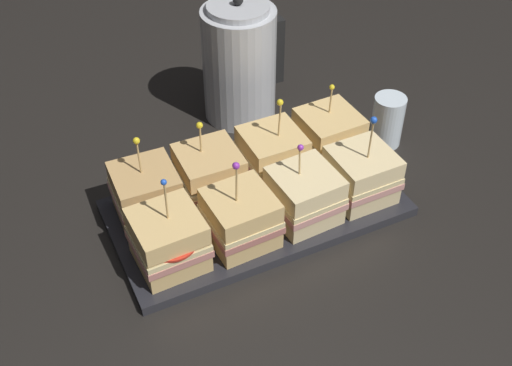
% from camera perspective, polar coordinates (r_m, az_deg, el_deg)
% --- Properties ---
extents(ground_plane, '(6.00, 6.00, 0.00)m').
position_cam_1_polar(ground_plane, '(1.14, 0.00, -2.56)').
color(ground_plane, black).
extents(serving_platter, '(0.51, 0.26, 0.02)m').
position_cam_1_polar(serving_platter, '(1.14, 0.00, -2.23)').
color(serving_platter, '#232328').
rests_on(serving_platter, ground_plane).
extents(sandwich_front_far_left, '(0.11, 0.11, 0.17)m').
position_cam_1_polar(sandwich_front_far_left, '(1.01, -7.78, -5.07)').
color(sandwich_front_far_left, tan).
rests_on(sandwich_front_far_left, serving_platter).
extents(sandwich_front_center_left, '(0.11, 0.11, 0.17)m').
position_cam_1_polar(sandwich_front_center_left, '(1.04, -1.38, -3.16)').
color(sandwich_front_center_left, tan).
rests_on(sandwich_front_center_left, serving_platter).
extents(sandwich_front_center_right, '(0.11, 0.11, 0.15)m').
position_cam_1_polar(sandwich_front_center_right, '(1.08, 4.32, -1.12)').
color(sandwich_front_center_right, beige).
rests_on(sandwich_front_center_right, serving_platter).
extents(sandwich_front_far_right, '(0.11, 0.11, 0.18)m').
position_cam_1_polar(sandwich_front_far_right, '(1.13, 9.34, 0.72)').
color(sandwich_front_far_right, beige).
rests_on(sandwich_front_far_right, serving_platter).
extents(sandwich_back_far_left, '(0.11, 0.11, 0.16)m').
position_cam_1_polar(sandwich_back_far_left, '(1.10, -9.74, -0.87)').
color(sandwich_back_far_left, tan).
rests_on(sandwich_back_far_left, serving_platter).
extents(sandwich_back_center_left, '(0.11, 0.11, 0.16)m').
position_cam_1_polar(sandwich_back_center_left, '(1.12, -4.15, 0.73)').
color(sandwich_back_center_left, tan).
rests_on(sandwich_back_center_left, serving_platter).
extents(sandwich_back_center_right, '(0.11, 0.11, 0.17)m').
position_cam_1_polar(sandwich_back_center_right, '(1.16, 1.44, 2.55)').
color(sandwich_back_center_right, tan).
rests_on(sandwich_back_center_right, serving_platter).
extents(sandwich_back_far_right, '(0.11, 0.11, 0.16)m').
position_cam_1_polar(sandwich_back_far_right, '(1.21, 6.46, 4.15)').
color(sandwich_back_far_right, tan).
rests_on(sandwich_back_far_right, serving_platter).
extents(kettle_steel, '(0.17, 0.15, 0.27)m').
position_cam_1_polar(kettle_steel, '(1.31, -1.45, 10.63)').
color(kettle_steel, '#B7BABF').
rests_on(kettle_steel, ground_plane).
extents(drinking_glass, '(0.06, 0.06, 0.11)m').
position_cam_1_polar(drinking_glass, '(1.29, 11.60, 5.45)').
color(drinking_glass, silver).
rests_on(drinking_glass, ground_plane).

